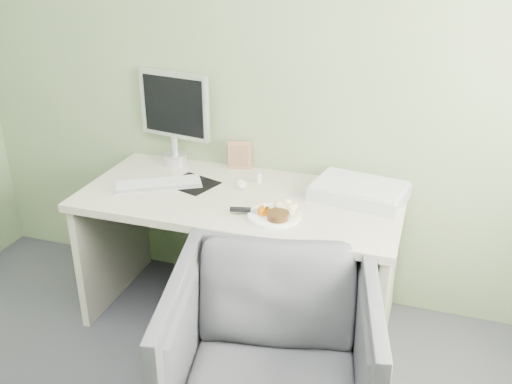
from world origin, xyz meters
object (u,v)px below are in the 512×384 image
(scanner, at_px, (359,192))
(monitor, at_px, (174,113))
(desk, at_px, (240,228))
(plate, at_px, (274,216))
(desk_chair, at_px, (272,358))

(scanner, xyz_separation_m, monitor, (-1.06, 0.16, 0.26))
(desk, relative_size, plate, 6.42)
(plate, relative_size, monitor, 0.48)
(plate, distance_m, scanner, 0.47)
(desk, xyz_separation_m, plate, (0.23, -0.17, 0.19))
(desk, distance_m, scanner, 0.63)
(desk, relative_size, scanner, 3.60)
(scanner, relative_size, monitor, 0.86)
(plate, height_order, scanner, scanner)
(desk, distance_m, desk_chair, 0.81)
(desk_chair, bearing_deg, scanner, 65.51)
(plate, xyz_separation_m, scanner, (0.34, 0.32, 0.03))
(plate, bearing_deg, desk, 142.75)
(scanner, height_order, desk_chair, scanner)
(scanner, distance_m, monitor, 1.10)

